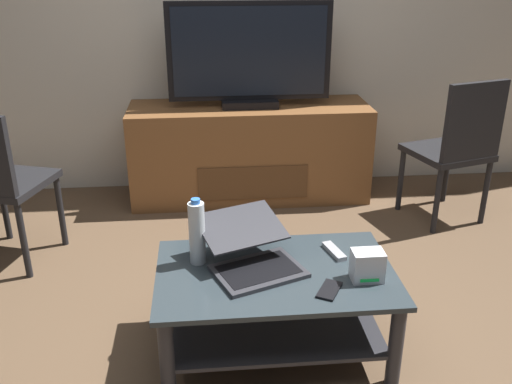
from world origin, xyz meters
TOP-DOWN VIEW (x-y plane):
  - ground_plane at (0.00, 0.00)m, footprint 7.68×7.68m
  - coffee_table at (0.06, 0.05)m, footprint 1.00×0.63m
  - media_cabinet at (0.10, 1.79)m, footprint 1.65×0.52m
  - television at (0.10, 1.77)m, footprint 1.08×0.20m
  - dining_chair at (1.35, 1.23)m, footprint 0.55×0.55m
  - laptop at (-0.04, 0.10)m, footprint 0.49×0.52m
  - router_box at (0.42, -0.05)m, footprint 0.13×0.09m
  - water_bottle_near at (-0.27, 0.15)m, footprint 0.07×0.07m
  - cell_phone at (0.25, -0.13)m, footprint 0.13×0.16m
  - tv_remote at (0.34, 0.17)m, footprint 0.08×0.17m

SIDE VIEW (x-z plane):
  - ground_plane at x=0.00m, z-range 0.00..0.00m
  - coffee_table at x=0.06m, z-range 0.07..0.48m
  - media_cabinet at x=0.10m, z-range 0.00..0.66m
  - cell_phone at x=0.25m, z-range 0.41..0.42m
  - tv_remote at x=0.34m, z-range 0.41..0.43m
  - laptop at x=-0.04m, z-range 0.38..0.56m
  - router_box at x=0.42m, z-range 0.41..0.53m
  - dining_chair at x=1.35m, z-range 0.05..1.00m
  - water_bottle_near at x=-0.27m, z-range 0.40..0.70m
  - television at x=0.10m, z-range 0.65..1.34m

